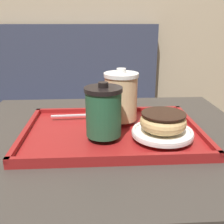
{
  "coord_description": "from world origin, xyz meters",
  "views": [
    {
      "loc": [
        -0.03,
        -0.65,
        1.01
      ],
      "look_at": [
        0.01,
        -0.01,
        0.79
      ],
      "focal_mm": 42.0,
      "sensor_mm": 36.0,
      "label": 1
    }
  ],
  "objects_px": {
    "coffee_cup_front": "(104,111)",
    "donut_chocolate_glazed": "(163,121)",
    "spoon": "(87,114)",
    "coffee_cup_rear": "(121,96)"
  },
  "relations": [
    {
      "from": "coffee_cup_front",
      "to": "donut_chocolate_glazed",
      "type": "distance_m",
      "value": 0.14
    },
    {
      "from": "coffee_cup_front",
      "to": "spoon",
      "type": "height_order",
      "value": "coffee_cup_front"
    },
    {
      "from": "coffee_cup_front",
      "to": "donut_chocolate_glazed",
      "type": "bearing_deg",
      "value": -4.34
    },
    {
      "from": "coffee_cup_front",
      "to": "spoon",
      "type": "distance_m",
      "value": 0.16
    },
    {
      "from": "coffee_cup_rear",
      "to": "donut_chocolate_glazed",
      "type": "xyz_separation_m",
      "value": [
        0.09,
        -0.12,
        -0.03
      ]
    },
    {
      "from": "coffee_cup_rear",
      "to": "spoon",
      "type": "xyz_separation_m",
      "value": [
        -0.1,
        0.03,
        -0.06
      ]
    },
    {
      "from": "coffee_cup_front",
      "to": "donut_chocolate_glazed",
      "type": "relative_size",
      "value": 1.17
    },
    {
      "from": "coffee_cup_front",
      "to": "donut_chocolate_glazed",
      "type": "xyz_separation_m",
      "value": [
        0.14,
        -0.01,
        -0.02
      ]
    },
    {
      "from": "donut_chocolate_glazed",
      "to": "spoon",
      "type": "xyz_separation_m",
      "value": [
        -0.19,
        0.15,
        -0.03
      ]
    },
    {
      "from": "spoon",
      "to": "coffee_cup_front",
      "type": "bearing_deg",
      "value": -75.07
    }
  ]
}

